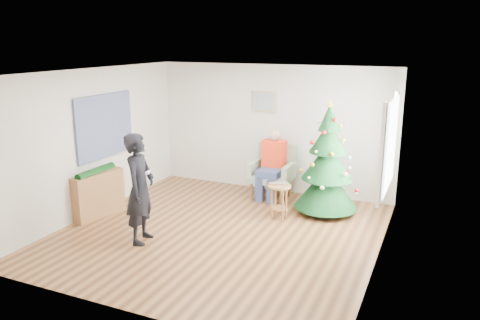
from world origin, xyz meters
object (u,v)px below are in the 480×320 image
at_px(christmas_tree, 327,163).
at_px(armchair, 272,178).
at_px(stool, 279,201).
at_px(standing_man, 140,189).
at_px(console, 98,194).

bearing_deg(christmas_tree, armchair, 159.49).
distance_m(stool, standing_man, 2.49).
bearing_deg(console, christmas_tree, 36.60).
distance_m(armchair, standing_man, 3.10).
xyz_separation_m(christmas_tree, console, (-3.69, -1.81, -0.53)).
height_order(christmas_tree, stool, christmas_tree).
relative_size(stool, armchair, 0.58).
height_order(christmas_tree, armchair, christmas_tree).
xyz_separation_m(standing_man, console, (-1.36, 0.59, -0.46)).
distance_m(standing_man, console, 1.56).
xyz_separation_m(stool, standing_man, (-1.64, -1.79, 0.55)).
relative_size(christmas_tree, standing_man, 1.20).
bearing_deg(christmas_tree, standing_man, -134.14).
height_order(christmas_tree, standing_man, christmas_tree).
bearing_deg(stool, console, -158.19).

